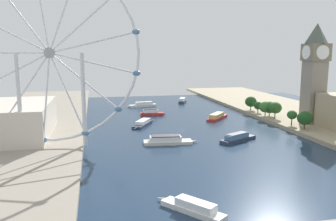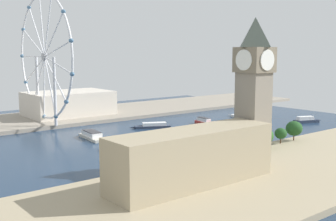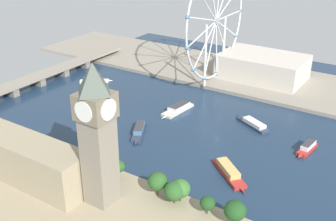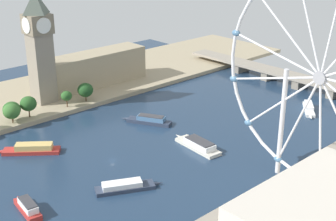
# 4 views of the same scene
# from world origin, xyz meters

# --- Properties ---
(ground_plane) EXTENTS (406.11, 406.11, 0.00)m
(ground_plane) POSITION_xyz_m (0.00, 0.00, 0.00)
(ground_plane) COLOR #1E334C
(riverbank_left) EXTENTS (90.00, 520.00, 3.00)m
(riverbank_left) POSITION_xyz_m (-118.06, 0.00, 1.50)
(riverbank_left) COLOR tan
(riverbank_left) RESTS_ON ground_plane
(riverbank_right) EXTENTS (90.00, 520.00, 3.00)m
(riverbank_right) POSITION_xyz_m (118.06, 0.00, 1.50)
(riverbank_right) COLOR gray
(riverbank_right) RESTS_ON ground_plane
(clock_tower) EXTENTS (17.08, 17.08, 76.21)m
(clock_tower) POSITION_xyz_m (-100.51, 16.46, 42.79)
(clock_tower) COLOR gray
(clock_tower) RESTS_ON riverbank_left
(tree_row_embankment) EXTENTS (14.01, 98.34, 13.76)m
(tree_row_embankment) POSITION_xyz_m (-80.65, -10.53, 11.01)
(tree_row_embankment) COLOR #513823
(tree_row_embankment) RESTS_ON riverbank_left
(ferris_wheel) EXTENTS (103.61, 3.20, 105.66)m
(ferris_wheel) POSITION_xyz_m (89.42, 49.79, 56.45)
(ferris_wheel) COLOR silver
(ferris_wheel) RESTS_ON riverbank_right
(riverside_hall) EXTENTS (49.67, 74.67, 21.57)m
(riverside_hall) POSITION_xyz_m (119.71, 15.58, 13.78)
(riverside_hall) COLOR beige
(riverside_hall) RESTS_ON riverbank_right
(tour_boat_0) EXTENTS (24.32, 8.47, 5.98)m
(tour_boat_0) POSITION_xyz_m (14.17, -57.81, 2.48)
(tour_boat_0) COLOR #B22D28
(tour_boat_0) RESTS_ON ground_plane
(tour_boat_1) EXTENTS (34.32, 12.15, 5.30)m
(tour_boat_1) POSITION_xyz_m (15.24, -111.46, 2.18)
(tour_boat_1) COLOR white
(tour_boat_1) RESTS_ON ground_plane
(tour_boat_2) EXTENTS (27.33, 31.50, 5.39)m
(tour_boat_2) POSITION_xyz_m (-38.52, -27.33, 2.26)
(tour_boat_2) COLOR #B22D28
(tour_boat_2) RESTS_ON ground_plane
(tour_boat_3) EXTENTS (19.87, 32.11, 4.39)m
(tour_boat_3) POSITION_xyz_m (28.79, -14.14, 1.85)
(tour_boat_3) COLOR #2D384C
(tour_boat_3) RESTS_ON ground_plane
(tour_boat_4) EXTENTS (31.87, 19.97, 5.53)m
(tour_boat_4) POSITION_xyz_m (-25.67, 48.42, 2.26)
(tour_boat_4) COLOR #2D384C
(tour_boat_4) RESTS_ON ground_plane
(tour_boat_5) EXTENTS (14.00, 25.96, 5.57)m
(tour_boat_5) POSITION_xyz_m (-34.34, -133.63, 2.32)
(tour_boat_5) COLOR #2D384C
(tour_boat_5) RESTS_ON ground_plane
(tour_boat_6) EXTENTS (21.78, 26.34, 4.85)m
(tour_boat_6) POSITION_xyz_m (32.15, 142.54, 1.98)
(tour_boat_6) COLOR white
(tour_boat_6) RESTS_ON ground_plane
(tour_boat_7) EXTENTS (36.31, 12.15, 5.45)m
(tour_boat_7) POSITION_xyz_m (21.14, 45.13, 2.26)
(tour_boat_7) COLOR beige
(tour_boat_7) RESTS_ON ground_plane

